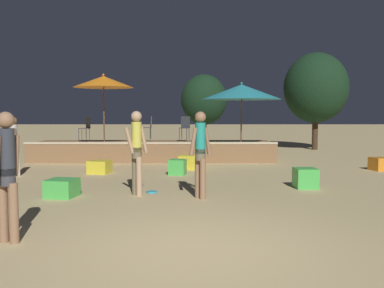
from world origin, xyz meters
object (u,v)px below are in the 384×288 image
(person_1, at_px, (14,144))
(cube_seat_5, at_px, (380,164))
(cube_seat_1, at_px, (100,167))
(cube_seat_3, at_px, (62,188))
(patio_umbrella_0, at_px, (241,92))
(person_3, at_px, (7,171))
(cube_seat_4, at_px, (305,178))
(bistro_chair_0, at_px, (149,125))
(cube_seat_2, at_px, (190,162))
(person_0, at_px, (137,149))
(background_tree_0, at_px, (204,100))
(background_tree_1, at_px, (316,88))
(person_2, at_px, (200,150))
(bistro_chair_2, at_px, (86,126))
(patio_umbrella_1, at_px, (103,82))
(bistro_chair_1, at_px, (185,126))
(cube_seat_0, at_px, (178,167))
(frisbee_disc, at_px, (152,192))

(person_1, bearing_deg, cube_seat_5, 150.31)
(cube_seat_1, relative_size, person_1, 0.41)
(cube_seat_1, xyz_separation_m, cube_seat_3, (-0.04, -3.58, -0.00))
(patio_umbrella_0, distance_m, person_3, 10.70)
(cube_seat_4, xyz_separation_m, bistro_chair_0, (-4.44, 6.74, 1.07))
(cube_seat_1, distance_m, cube_seat_3, 3.58)
(cube_seat_2, distance_m, cube_seat_5, 5.98)
(patio_umbrella_0, bearing_deg, cube_seat_5, -27.84)
(cube_seat_1, bearing_deg, person_0, -65.38)
(background_tree_0, bearing_deg, background_tree_1, -9.48)
(person_2, bearing_deg, bistro_chair_2, 176.53)
(cube_seat_2, xyz_separation_m, background_tree_1, (6.09, 7.24, 2.78))
(cube_seat_1, height_order, bistro_chair_2, bistro_chair_2)
(patio_umbrella_1, xyz_separation_m, background_tree_1, (9.17, 5.64, 0.10))
(person_1, distance_m, person_3, 6.71)
(cube_seat_2, bearing_deg, cube_seat_1, -160.29)
(background_tree_0, bearing_deg, bistro_chair_1, -99.60)
(bistro_chair_0, bearing_deg, person_0, -6.71)
(bistro_chair_0, xyz_separation_m, bistro_chair_1, (1.43, -0.34, 0.00))
(cube_seat_0, bearing_deg, cube_seat_1, 173.14)
(cube_seat_1, bearing_deg, cube_seat_2, 19.71)
(cube_seat_4, distance_m, background_tree_1, 11.52)
(patio_umbrella_1, height_order, bistro_chair_1, patio_umbrella_1)
(patio_umbrella_0, height_order, bistro_chair_1, patio_umbrella_0)
(bistro_chair_0, xyz_separation_m, bistro_chair_2, (-2.32, -0.71, 0.00))
(cube_seat_1, xyz_separation_m, background_tree_1, (8.79, 8.20, 2.81))
(cube_seat_3, distance_m, person_1, 3.80)
(person_2, bearing_deg, frisbee_disc, -153.75)
(cube_seat_0, distance_m, background_tree_0, 9.71)
(cube_seat_5, xyz_separation_m, frisbee_disc, (-6.82, -3.76, -0.19))
(person_1, xyz_separation_m, background_tree_0, (5.66, 9.72, 1.54))
(cube_seat_1, distance_m, cube_seat_4, 6.04)
(background_tree_0, bearing_deg, patio_umbrella_1, -119.80)
(cube_seat_2, bearing_deg, bistro_chair_1, 93.98)
(cube_seat_4, bearing_deg, patio_umbrella_1, 139.31)
(cube_seat_4, height_order, bistro_chair_0, bistro_chair_0)
(cube_seat_0, bearing_deg, cube_seat_2, 74.15)
(cube_seat_0, relative_size, cube_seat_3, 0.79)
(patio_umbrella_0, distance_m, cube_seat_2, 3.51)
(cube_seat_2, relative_size, person_2, 0.40)
(cube_seat_1, height_order, person_0, person_0)
(cube_seat_0, distance_m, frisbee_disc, 2.88)
(cube_seat_0, xyz_separation_m, cube_seat_1, (-2.34, 0.28, -0.03))
(cube_seat_3, distance_m, cube_seat_4, 5.65)
(patio_umbrella_1, distance_m, background_tree_1, 10.76)
(bistro_chair_1, bearing_deg, cube_seat_4, -47.86)
(cube_seat_4, bearing_deg, cube_seat_3, -168.80)
(bistro_chair_2, bearing_deg, frisbee_disc, -12.62)
(cube_seat_1, relative_size, cube_seat_4, 1.26)
(cube_seat_1, bearing_deg, person_2, -51.84)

